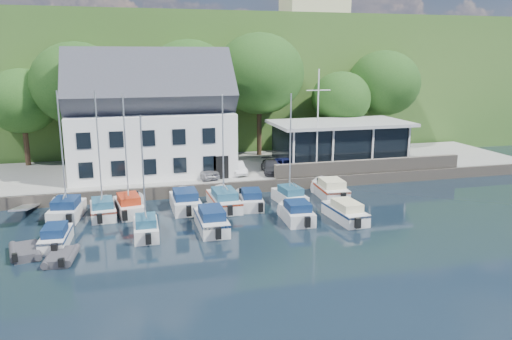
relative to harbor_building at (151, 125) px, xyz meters
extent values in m
plane|color=black|center=(7.00, -16.50, -5.35)|extent=(180.00, 180.00, 0.00)
cube|color=gray|center=(7.00, 1.00, -4.85)|extent=(60.00, 13.00, 1.00)
cube|color=#71675A|center=(7.00, -5.50, -4.85)|extent=(60.00, 0.30, 1.00)
cube|color=#2F5720|center=(7.00, 45.50, 2.65)|extent=(160.00, 75.00, 16.00)
cube|color=#566231|center=(15.00, 53.50, 10.80)|extent=(50.00, 30.00, 0.30)
cube|color=#71675A|center=(19.00, -5.10, -3.75)|extent=(18.00, 0.50, 1.20)
imported|color=#ACACB1|center=(4.13, -3.07, -3.70)|extent=(2.58, 4.12, 1.31)
imported|color=silver|center=(7.22, -2.50, -3.80)|extent=(1.26, 3.38, 1.10)
imported|color=#2F2F34|center=(10.32, -2.91, -3.79)|extent=(2.13, 4.06, 1.12)
imported|color=navy|center=(11.87, -2.98, -3.70)|extent=(1.64, 3.86, 1.30)
camera|label=1|loc=(-2.31, -45.09, 5.99)|focal=35.00mm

